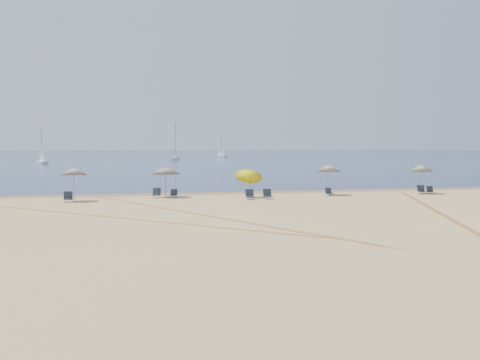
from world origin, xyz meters
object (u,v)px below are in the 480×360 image
object	(u,v)px
chair_2	(68,197)
sailboat_0	(176,148)
umbrella_4	(328,168)
sailboat_2	(42,152)
umbrella_2	(165,171)
umbrella_5	(421,168)
sailboat_1	(221,150)
chair_6	(268,195)
chair_8	(421,190)
umbrella_3	(249,173)
chair_9	(430,190)
chair_3	(156,193)
chair_4	(174,194)
chair_5	(250,195)
umbrella_1	(74,172)
chair_7	(329,192)

from	to	relation	value
chair_2	sailboat_0	xyz separation A→B (m)	(21.14, 116.65, 2.77)
umbrella_4	sailboat_2	distance (m)	91.36
sailboat_0	umbrella_2	bearing A→B (deg)	-87.24
umbrella_5	sailboat_1	bearing A→B (deg)	84.99
chair_2	sailboat_2	distance (m)	88.09
chair_2	chair_6	size ratio (longest dim) A/B	1.02
sailboat_0	chair_8	bearing A→B (deg)	-77.09
umbrella_3	chair_9	size ratio (longest dim) A/B	3.65
umbrella_5	chair_6	distance (m)	13.81
umbrella_4	umbrella_5	size ratio (longest dim) A/B	1.02
umbrella_4	umbrella_3	bearing A→B (deg)	-174.30
umbrella_3	sailboat_2	size ratio (longest dim) A/B	0.32
umbrella_3	sailboat_2	distance (m)	89.98
chair_3	chair_4	world-z (taller)	chair_3
umbrella_4	chair_5	xyz separation A→B (m)	(-6.97, -2.29, -1.81)
umbrella_2	umbrella_4	world-z (taller)	umbrella_4
sailboat_2	umbrella_4	bearing A→B (deg)	-90.57
chair_4	chair_5	distance (m)	5.97
umbrella_3	chair_9	xyz separation A→B (m)	(15.12, -0.31, -1.55)
sailboat_1	chair_5	bearing A→B (deg)	-126.85
umbrella_1	chair_7	bearing A→B (deg)	-0.56
umbrella_2	chair_3	bearing A→B (deg)	-147.79
umbrella_2	umbrella_3	bearing A→B (deg)	-15.73
chair_2	chair_6	bearing A→B (deg)	-8.60
chair_2	chair_5	world-z (taller)	chair_5
umbrella_2	chair_6	world-z (taller)	umbrella_2
chair_3	chair_5	world-z (taller)	chair_5
sailboat_0	chair_4	bearing A→B (deg)	-86.93
umbrella_3	chair_8	distance (m)	14.39
sailboat_1	chair_3	bearing A→B (deg)	-129.45
sailboat_1	chair_4	bearing A→B (deg)	-128.97
umbrella_1	umbrella_3	world-z (taller)	umbrella_3
chair_6	chair_7	distance (m)	5.59
umbrella_3	umbrella_4	bearing A→B (deg)	5.70
umbrella_3	chair_5	size ratio (longest dim) A/B	3.50
umbrella_5	sailboat_0	distance (m)	115.91
umbrella_1	chair_2	bearing A→B (deg)	-119.44
umbrella_1	chair_3	size ratio (longest dim) A/B	2.86
umbrella_1	umbrella_3	xyz separation A→B (m)	(12.75, 0.03, -0.27)
sailboat_0	sailboat_2	bearing A→B (deg)	-127.81
chair_2	chair_5	bearing A→B (deg)	-8.83
umbrella_4	umbrella_1	bearing A→B (deg)	-177.95
umbrella_3	chair_2	bearing A→B (deg)	-177.04
umbrella_3	chair_6	world-z (taller)	umbrella_3
chair_7	chair_6	bearing A→B (deg)	-173.01
umbrella_3	chair_7	size ratio (longest dim) A/B	3.80
umbrella_5	chair_2	bearing A→B (deg)	-178.07
chair_3	chair_6	world-z (taller)	chair_6
umbrella_2	chair_5	xyz separation A→B (m)	(5.80, -3.35, -1.69)
chair_7	sailboat_2	distance (m)	92.13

